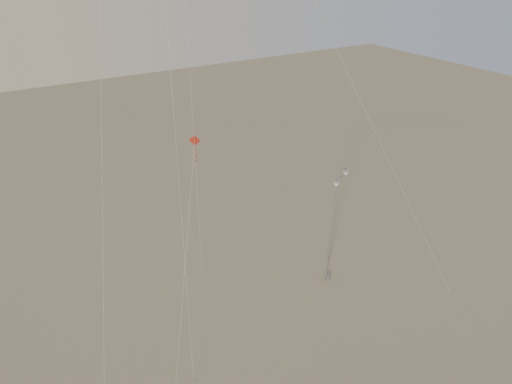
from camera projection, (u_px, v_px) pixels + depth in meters
ground at (316, 353)px, 33.14m from camera, size 160.00×160.00×0.00m
street_lamp at (333, 223)px, 38.16m from camera, size 1.80×0.77×9.70m
kite_1 at (169, 54)px, 29.96m from camera, size 4.49×10.75×25.60m
kite_3 at (191, 196)px, 28.82m from camera, size 4.52×4.72×14.63m
kite_4 at (332, 41)px, 38.86m from camera, size 4.06×17.52×23.73m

